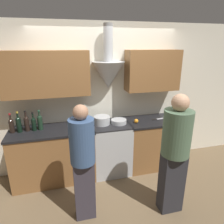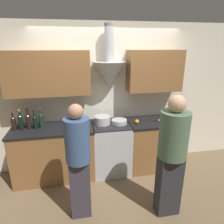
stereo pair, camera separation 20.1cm
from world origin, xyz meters
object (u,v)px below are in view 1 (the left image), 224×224
at_px(stove_range, 111,147).
at_px(person_foreground_right, 175,151).
at_px(orange_fruit, 136,121).
at_px(wine_bottle_1, 19,124).
at_px(wine_bottle_0, 11,125).
at_px(person_foreground_left, 83,159).
at_px(wine_bottle_4, 40,122).
at_px(wine_bottle_3, 34,123).
at_px(wine_bottle_2, 27,123).
at_px(stock_pot, 102,120).
at_px(mixing_bowl, 119,121).

height_order(stove_range, person_foreground_right, person_foreground_right).
bearing_deg(orange_fruit, wine_bottle_1, 177.01).
height_order(wine_bottle_0, person_foreground_left, person_foreground_left).
height_order(wine_bottle_0, wine_bottle_4, wine_bottle_4).
distance_m(wine_bottle_1, orange_fruit, 1.91).
xyz_separation_m(wine_bottle_3, orange_fruit, (1.69, -0.10, -0.09)).
bearing_deg(wine_bottle_0, person_foreground_right, -27.80).
bearing_deg(stove_range, wine_bottle_0, 178.89).
bearing_deg(person_foreground_right, wine_bottle_2, 149.23).
bearing_deg(wine_bottle_1, wine_bottle_0, 177.80).
relative_size(stock_pot, mixing_bowl, 1.04).
distance_m(wine_bottle_1, stock_pot, 1.32).
bearing_deg(wine_bottle_4, wine_bottle_3, -167.96).
height_order(wine_bottle_1, orange_fruit, wine_bottle_1).
xyz_separation_m(wine_bottle_3, stock_pot, (1.10, 0.00, -0.05)).
height_order(wine_bottle_0, wine_bottle_1, wine_bottle_1).
height_order(stove_range, mixing_bowl, mixing_bowl).
height_order(stove_range, wine_bottle_1, wine_bottle_1).
height_order(stock_pot, orange_fruit, stock_pot).
distance_m(mixing_bowl, person_foreground_left, 1.18).
height_order(stove_range, wine_bottle_0, wine_bottle_0).
bearing_deg(person_foreground_left, stove_range, 58.01).
height_order(stove_range, wine_bottle_4, wine_bottle_4).
bearing_deg(mixing_bowl, wine_bottle_3, 178.25).
height_order(wine_bottle_3, stock_pot, wine_bottle_3).
bearing_deg(wine_bottle_0, wine_bottle_2, 4.28).
height_order(wine_bottle_2, wine_bottle_3, wine_bottle_2).
distance_m(stove_range, wine_bottle_4, 1.30).
relative_size(wine_bottle_2, person_foreground_right, 0.20).
bearing_deg(wine_bottle_4, person_foreground_left, -60.23).
distance_m(person_foreground_left, person_foreground_right, 1.18).
distance_m(stock_pot, person_foreground_right, 1.35).
height_order(wine_bottle_1, stock_pot, wine_bottle_1).
relative_size(stock_pot, person_foreground_right, 0.16).
bearing_deg(orange_fruit, person_foreground_left, -139.97).
xyz_separation_m(wine_bottle_1, wine_bottle_4, (0.31, 0.02, -0.00)).
bearing_deg(stock_pot, stove_range, -12.02).
bearing_deg(stove_range, wine_bottle_2, 178.01).
height_order(wine_bottle_2, mixing_bowl, wine_bottle_2).
height_order(stove_range, wine_bottle_3, wine_bottle_3).
distance_m(stove_range, orange_fruit, 0.67).
height_order(wine_bottle_2, person_foreground_right, person_foreground_right).
xyz_separation_m(stove_range, mixing_bowl, (0.15, -0.01, 0.49)).
bearing_deg(stock_pot, wine_bottle_0, -179.97).
bearing_deg(mixing_bowl, wine_bottle_4, 177.23).
xyz_separation_m(wine_bottle_0, stock_pot, (1.42, 0.00, -0.06)).
distance_m(wine_bottle_3, mixing_bowl, 1.40).
xyz_separation_m(wine_bottle_3, person_foreground_right, (1.83, -1.14, -0.13)).
bearing_deg(stock_pot, wine_bottle_1, -179.79).
distance_m(mixing_bowl, orange_fruit, 0.30).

